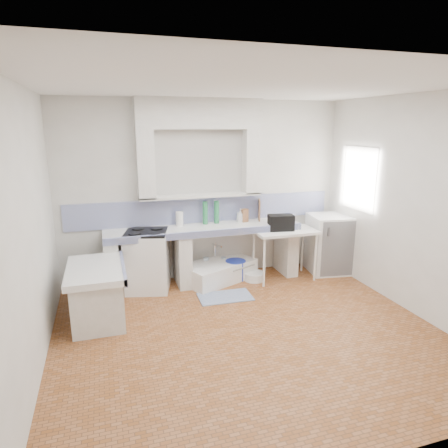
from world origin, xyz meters
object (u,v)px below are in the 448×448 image
object	(u,v)px
fridge	(328,244)
side_table	(284,254)
stove	(147,261)
sink	(219,272)

from	to	relation	value
fridge	side_table	bearing A→B (deg)	-166.01
side_table	fridge	size ratio (longest dim) A/B	1.00
side_table	fridge	bearing A→B (deg)	6.18
stove	side_table	world-z (taller)	stove
sink	fridge	size ratio (longest dim) A/B	1.18
stove	fridge	size ratio (longest dim) A/B	0.90
sink	fridge	distance (m)	1.91
stove	sink	distance (m)	1.16
side_table	stove	bearing A→B (deg)	174.64
sink	side_table	xyz separation A→B (m)	(1.02, -0.25, 0.27)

